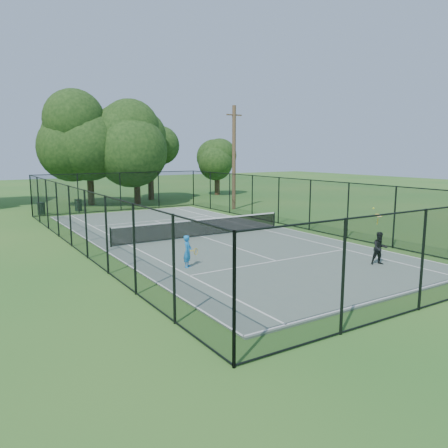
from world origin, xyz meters
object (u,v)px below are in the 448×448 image
trash_bin_left (41,208)px  player_blue (188,251)px  trash_bin_right (78,205)px  player_black (380,248)px  utility_pole (234,157)px  tennis_net (201,227)px

trash_bin_left → player_blue: size_ratio=0.71×
trash_bin_right → player_black: 24.40m
utility_pole → trash_bin_right: bearing=153.0°
tennis_net → player_blue: player_blue is taller
trash_bin_right → tennis_net: bearing=-78.7°
player_blue → player_black: (6.78, -3.77, 0.03)m
trash_bin_right → utility_pole: 12.83m
trash_bin_left → player_blue: player_blue is taller
utility_pole → player_blue: size_ratio=6.38×
trash_bin_right → utility_pole: bearing=-27.0°
utility_pole → player_black: utility_pole is taller
tennis_net → player_black: (3.20, -9.05, 0.16)m
tennis_net → player_blue: 6.39m
tennis_net → utility_pole: utility_pole is taller
player_blue → tennis_net: bearing=55.8°
trash_bin_left → player_black: (8.92, -23.02, 0.27)m
tennis_net → utility_pole: bearing=48.2°
player_blue → trash_bin_right: bearing=88.0°
player_blue → player_black: size_ratio=0.57×
trash_bin_left → player_black: bearing=-68.8°
player_blue → player_black: 7.76m
utility_pole → player_black: 19.00m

